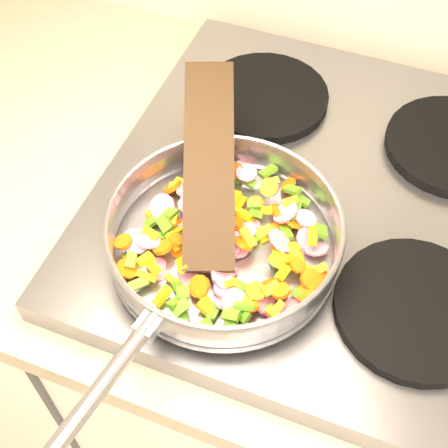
% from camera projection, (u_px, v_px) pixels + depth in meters
% --- Properties ---
extents(cooktop, '(0.60, 0.60, 0.04)m').
position_uv_depth(cooktop, '(328.00, 202.00, 0.85)').
color(cooktop, '#939399').
rests_on(cooktop, counter_top).
extents(grate_fl, '(0.19, 0.19, 0.02)m').
position_uv_depth(grate_fl, '(193.00, 238.00, 0.78)').
color(grate_fl, black).
rests_on(grate_fl, cooktop).
extents(grate_fr, '(0.19, 0.19, 0.02)m').
position_uv_depth(grate_fr, '(416.00, 309.00, 0.72)').
color(grate_fr, black).
rests_on(grate_fr, cooktop).
extents(grate_bl, '(0.19, 0.19, 0.02)m').
position_uv_depth(grate_bl, '(265.00, 97.00, 0.94)').
color(grate_bl, black).
rests_on(grate_bl, cooktop).
extents(saute_pan, '(0.32, 0.48, 0.06)m').
position_uv_depth(saute_pan, '(223.00, 235.00, 0.73)').
color(saute_pan, '#9E9EA5').
rests_on(saute_pan, grate_fl).
extents(vegetable_heap, '(0.26, 0.26, 0.05)m').
position_uv_depth(vegetable_heap, '(231.00, 243.00, 0.74)').
color(vegetable_heap, yellow).
rests_on(vegetable_heap, saute_pan).
extents(wooden_spatula, '(0.15, 0.26, 0.11)m').
position_uv_depth(wooden_spatula, '(209.00, 163.00, 0.75)').
color(wooden_spatula, black).
rests_on(wooden_spatula, saute_pan).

